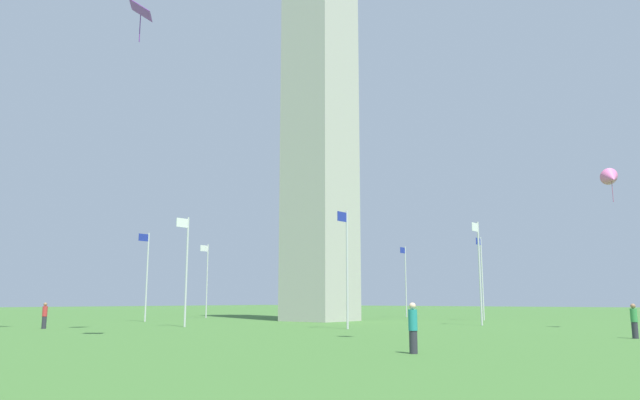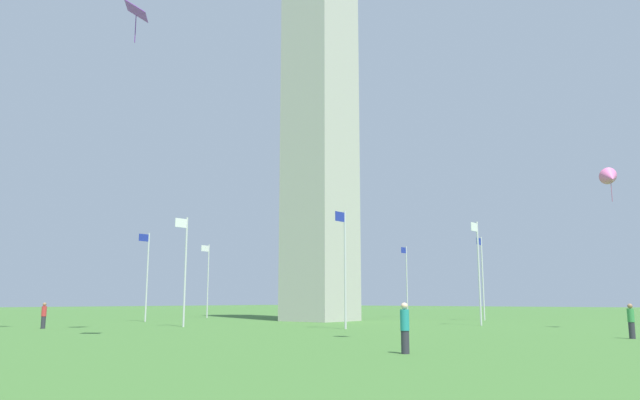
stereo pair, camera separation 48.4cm
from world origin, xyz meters
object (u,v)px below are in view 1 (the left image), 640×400
object	(u,v)px
kite_purple_diamond	(141,11)
flagpole_sw	(304,279)
flagpole_w	(207,277)
person_red_shirt	(45,316)
flagpole_se	(482,274)
flagpole_s	(405,278)
flagpole_e	(479,268)
kite_pink_delta	(611,178)
person_teal_shirt	(413,328)
flagpole_nw	(147,272)
person_green_shirt	(634,321)
obelisk_monument	(320,64)
flagpole_ne	(347,263)
flagpole_n	(186,266)

from	to	relation	value
kite_purple_diamond	flagpole_sw	bearing A→B (deg)	-150.89
flagpole_w	person_red_shirt	world-z (taller)	flagpole_w
flagpole_se	kite_purple_diamond	distance (m)	39.75
kite_purple_diamond	flagpole_s	bearing A→B (deg)	-166.39
flagpole_e	flagpole_sw	distance (m)	28.44
flagpole_se	kite_pink_delta	size ratio (longest dim) A/B	3.35
flagpole_se	person_teal_shirt	bearing A→B (deg)	19.55
person_teal_shirt	kite_purple_diamond	bearing A→B (deg)	27.93
person_teal_shirt	flagpole_nw	bearing A→B (deg)	-6.23
flagpole_sw	person_teal_shirt	world-z (taller)	flagpole_sw
flagpole_w	flagpole_nw	size ratio (longest dim) A/B	1.00
person_red_shirt	person_green_shirt	xyz separation A→B (m)	(-12.88, 32.77, -0.01)
obelisk_monument	flagpole_se	xyz separation A→B (m)	(-10.82, 10.88, -20.11)
flagpole_ne	person_red_shirt	xyz separation A→B (m)	(11.97, -15.98, -3.43)
flagpole_nw	person_red_shirt	world-z (taller)	flagpole_nw
flagpole_se	flagpole_sw	xyz separation A→B (m)	(-0.00, -21.77, 0.00)
person_red_shirt	flagpole_ne	bearing A→B (deg)	-30.90
flagpole_ne	flagpole_sw	xyz separation A→B (m)	(-21.77, -21.77, 0.00)
flagpole_n	flagpole_nw	xyz separation A→B (m)	(-4.51, -10.88, 0.00)
flagpole_sw	person_green_shirt	world-z (taller)	flagpole_sw
flagpole_s	person_red_shirt	bearing A→B (deg)	-7.59
flagpole_s	person_red_shirt	world-z (taller)	flagpole_s
obelisk_monument	kite_purple_diamond	xyz separation A→B (m)	(27.22, 10.30, -8.58)
flagpole_ne	flagpole_nw	size ratio (longest dim) A/B	1.00
flagpole_se	flagpole_n	bearing A→B (deg)	-22.50
flagpole_sw	kite_pink_delta	distance (m)	38.45
person_teal_shirt	kite_purple_diamond	size ratio (longest dim) A/B	0.92
person_red_shirt	kite_pink_delta	distance (m)	38.47
flagpole_ne	flagpole_sw	world-z (taller)	same
obelisk_monument	person_green_shirt	bearing A→B (deg)	70.07
flagpole_s	person_green_shirt	distance (m)	37.70
kite_pink_delta	flagpole_e	bearing A→B (deg)	-95.71
flagpole_ne	flagpole_s	xyz separation A→B (m)	(-26.27, -10.88, 0.00)
flagpole_ne	person_red_shirt	bearing A→B (deg)	-53.15
flagpole_n	kite_purple_diamond	world-z (taller)	kite_purple_diamond
person_red_shirt	kite_pink_delta	xyz separation A→B (m)	(-21.87, 30.36, 8.94)
person_teal_shirt	obelisk_monument	bearing A→B (deg)	-31.10
obelisk_monument	person_red_shirt	bearing A→B (deg)	-12.54
flagpole_n	person_red_shirt	world-z (taller)	flagpole_n
person_red_shirt	person_teal_shirt	xyz separation A→B (m)	(1.31, 28.42, 0.04)
flagpole_ne	person_red_shirt	world-z (taller)	flagpole_ne
kite_pink_delta	person_green_shirt	bearing A→B (deg)	14.99
flagpole_se	flagpole_nw	distance (m)	30.78
obelisk_monument	flagpole_w	xyz separation A→B (m)	(0.06, -15.39, -20.11)
person_red_shirt	kite_pink_delta	world-z (taller)	kite_pink_delta
flagpole_se	flagpole_sw	world-z (taller)	same
flagpole_s	flagpole_n	bearing A→B (deg)	-0.00
flagpole_sw	person_teal_shirt	distance (m)	49.09
flagpole_ne	flagpole_w	xyz separation A→B (m)	(-10.88, -26.27, 0.00)
flagpole_w	flagpole_nw	distance (m)	11.78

